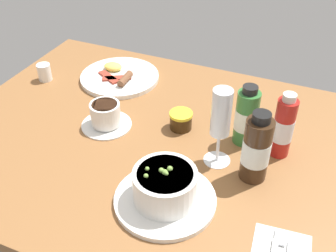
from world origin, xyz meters
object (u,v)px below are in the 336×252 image
object	(u,v)px
creamer_jug	(44,72)
sauce_bottle_red	(283,127)
porridge_bowl	(165,189)
breakfast_plate	(119,76)
coffee_cup	(105,116)
jam_jar	(181,120)
sauce_bottle_green	(246,117)
wine_glass	(221,117)
sauce_bottle_brown	(256,149)

from	to	relation	value
creamer_jug	sauce_bottle_red	xyz separation A→B (cm)	(75.36, -6.70, 5.19)
porridge_bowl	breakfast_plate	distance (cm)	54.76
porridge_bowl	sauce_bottle_red	bearing A→B (deg)	53.35
creamer_jug	porridge_bowl	bearing A→B (deg)	-30.28
coffee_cup	jam_jar	bearing A→B (deg)	20.88
coffee_cup	sauce_bottle_green	world-z (taller)	sauce_bottle_green
wine_glass	sauce_bottle_red	world-z (taller)	wine_glass
creamer_jug	breakfast_plate	xyz separation A→B (cm)	(21.50, 9.69, -1.86)
sauce_bottle_green	breakfast_plate	bearing A→B (deg)	161.30
sauce_bottle_brown	wine_glass	bearing A→B (deg)	168.00
creamer_jug	breakfast_plate	bearing A→B (deg)	24.27
sauce_bottle_brown	creamer_jug	bearing A→B (deg)	166.32
creamer_jug	sauce_bottle_red	distance (cm)	75.83
sauce_bottle_brown	breakfast_plate	size ratio (longest dim) A/B	0.71
sauce_bottle_green	creamer_jug	bearing A→B (deg)	175.33
wine_glass	sauce_bottle_red	bearing A→B (deg)	33.50
porridge_bowl	coffee_cup	bearing A→B (deg)	143.73
sauce_bottle_green	sauce_bottle_red	bearing A→B (deg)	-8.00
sauce_bottle_green	jam_jar	bearing A→B (deg)	-175.86
jam_jar	coffee_cup	bearing A→B (deg)	-159.12
breakfast_plate	sauce_bottle_red	bearing A→B (deg)	-16.93
sauce_bottle_red	wine_glass	bearing A→B (deg)	-146.50
coffee_cup	sauce_bottle_brown	bearing A→B (deg)	-4.91
breakfast_plate	sauce_bottle_green	bearing A→B (deg)	-18.70
creamer_jug	jam_jar	bearing A→B (deg)	-7.67
jam_jar	breakfast_plate	size ratio (longest dim) A/B	0.25
porridge_bowl	creamer_jug	distance (cm)	64.87
sauce_bottle_brown	porridge_bowl	bearing A→B (deg)	-135.07
breakfast_plate	porridge_bowl	bearing A→B (deg)	-50.86
porridge_bowl	creamer_jug	size ratio (longest dim) A/B	3.79
coffee_cup	sauce_bottle_red	xyz separation A→B (cm)	(45.06, 7.14, 4.77)
porridge_bowl	sauce_bottle_green	xyz separation A→B (cm)	(10.11, 27.30, 3.51)
sauce_bottle_green	breakfast_plate	distance (cm)	47.56
porridge_bowl	creamer_jug	bearing A→B (deg)	149.72
jam_jar	sauce_bottle_green	size ratio (longest dim) A/B	0.38
sauce_bottle_red	sauce_bottle_green	size ratio (longest dim) A/B	1.06
porridge_bowl	sauce_bottle_brown	world-z (taller)	sauce_bottle_brown
sauce_bottle_brown	sauce_bottle_green	bearing A→B (deg)	113.76
wine_glass	jam_jar	size ratio (longest dim) A/B	3.23
sauce_bottle_brown	jam_jar	bearing A→B (deg)	154.15
wine_glass	sauce_bottle_green	xyz separation A→B (cm)	(3.92, 10.01, -5.46)
porridge_bowl	sauce_bottle_brown	bearing A→B (deg)	44.93
wine_glass	sauce_bottle_green	bearing A→B (deg)	68.61
wine_glass	breakfast_plate	world-z (taller)	wine_glass
sauce_bottle_green	breakfast_plate	xyz separation A→B (cm)	(-44.62, 15.10, -6.58)
sauce_bottle_brown	breakfast_plate	distance (cm)	57.21
wine_glass	porridge_bowl	bearing A→B (deg)	-109.68
sauce_bottle_red	sauce_bottle_green	distance (cm)	9.34
wine_glass	sauce_bottle_brown	size ratio (longest dim) A/B	1.13
wine_glass	coffee_cup	bearing A→B (deg)	177.17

